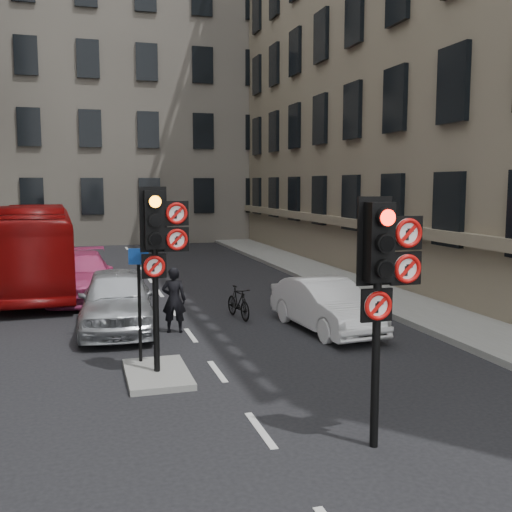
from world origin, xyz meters
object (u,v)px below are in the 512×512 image
car_white (326,305)px  car_silver (117,299)px  signal_near (384,268)px  info_sign (139,289)px  signal_far (159,239)px  bus_red (34,248)px  motorcyclist (174,300)px  car_pink (80,276)px  motorcycle (238,302)px

car_white → car_silver: bearing=156.8°
signal_near → info_sign: size_ratio=1.53×
signal_near → info_sign: signal_near is taller
signal_near → signal_far: size_ratio=1.00×
signal_far → bus_red: (-3.04, 11.19, -1.22)m
car_silver → motorcyclist: (1.35, -0.74, 0.05)m
car_pink → car_white: bearing=-46.4°
car_silver → bus_red: bearing=113.0°
motorcycle → info_sign: info_sign is taller
motorcyclist → info_sign: info_sign is taller
signal_far → motorcyclist: bearing=77.3°
car_white → info_sign: (-4.87, -1.83, 0.97)m
motorcyclist → signal_near: bearing=120.6°
signal_far → motorcycle: bearing=58.8°
car_silver → bus_red: (-2.46, 7.00, 0.70)m
car_silver → car_white: bearing=-14.0°
motorcycle → info_sign: 5.00m
signal_far → motorcyclist: 4.00m
signal_far → car_silver: 4.64m
signal_far → car_silver: bearing=97.9°
motorcycle → signal_far: bearing=-129.6°
info_sign → car_silver: bearing=109.1°
car_silver → car_pink: size_ratio=0.90×
signal_near → car_pink: (-4.10, 12.88, -1.83)m
signal_near → info_sign: 5.65m
signal_far → info_sign: bearing=114.0°
bus_red → motorcycle: size_ratio=7.08×
signal_near → motorcyclist: size_ratio=2.13×
car_silver → signal_far: bearing=-78.5°
signal_near → bus_red: size_ratio=0.34×
signal_near → bus_red: signal_near is taller
motorcyclist → info_sign: (-1.10, -2.71, 0.79)m
signal_near → car_pink: bearing=107.7°
signal_near → motorcycle: signal_near is taller
signal_near → motorcycle: size_ratio=2.37×
bus_red → motorcyclist: (3.82, -7.75, -0.65)m
bus_red → signal_far: bearing=-76.8°
motorcycle → info_sign: (-3.06, -3.78, 1.18)m
car_white → bus_red: (-7.59, 8.63, 0.83)m
bus_red → signal_near: bearing=-71.6°
car_silver → car_pink: bearing=104.7°
motorcycle → motorcyclist: 2.27m
car_silver → car_white: car_silver is taller
bus_red → info_sign: (2.72, -10.46, 0.15)m
car_pink → motorcyclist: size_ratio=3.08×
signal_near → motorcycle: 8.78m
car_silver → motorcyclist: motorcyclist is taller
motorcyclist → car_white: bearing=-176.3°
signal_near → car_pink: signal_near is taller
signal_near → motorcyclist: bearing=103.8°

